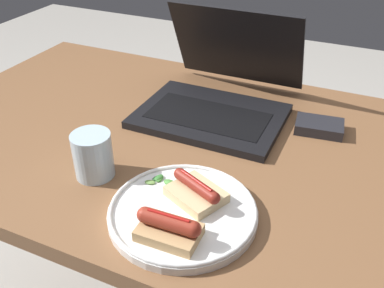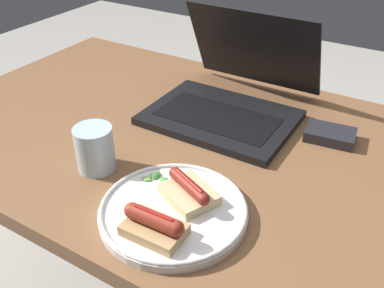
% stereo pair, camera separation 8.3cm
% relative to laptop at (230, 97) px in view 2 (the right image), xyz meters
% --- Properties ---
extents(desk, '(1.23, 0.78, 0.78)m').
position_rel_laptop_xyz_m(desk, '(-0.05, -0.15, -0.11)').
color(desk, brown).
rests_on(desk, ground_plane).
extents(laptop, '(0.34, 0.35, 0.23)m').
position_rel_laptop_xyz_m(laptop, '(0.00, 0.00, 0.00)').
color(laptop, black).
rests_on(laptop, desk).
extents(plate, '(0.26, 0.26, 0.02)m').
position_rel_laptop_xyz_m(plate, '(0.09, -0.38, -0.03)').
color(plate, white).
rests_on(plate, desk).
extents(sausage_toast_left, '(0.11, 0.07, 0.05)m').
position_rel_laptop_xyz_m(sausage_toast_left, '(0.09, -0.45, -0.01)').
color(sausage_toast_left, tan).
rests_on(sausage_toast_left, plate).
extents(sausage_toast_middle, '(0.12, 0.11, 0.04)m').
position_rel_laptop_xyz_m(sausage_toast_middle, '(0.09, -0.35, -0.01)').
color(sausage_toast_middle, '#D6B784').
rests_on(sausage_toast_middle, plate).
extents(salad_pile, '(0.06, 0.04, 0.01)m').
position_rel_laptop_xyz_m(salad_pile, '(0.02, -0.33, -0.02)').
color(salad_pile, '#2D662D').
rests_on(salad_pile, plate).
extents(drinking_glass, '(0.08, 0.08, 0.09)m').
position_rel_laptop_xyz_m(drinking_glass, '(-0.12, -0.35, 0.00)').
color(drinking_glass, silver).
rests_on(drinking_glass, desk).
extents(external_drive, '(0.11, 0.08, 0.02)m').
position_rel_laptop_xyz_m(external_drive, '(0.25, 0.00, -0.03)').
color(external_drive, '#232328').
rests_on(external_drive, desk).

